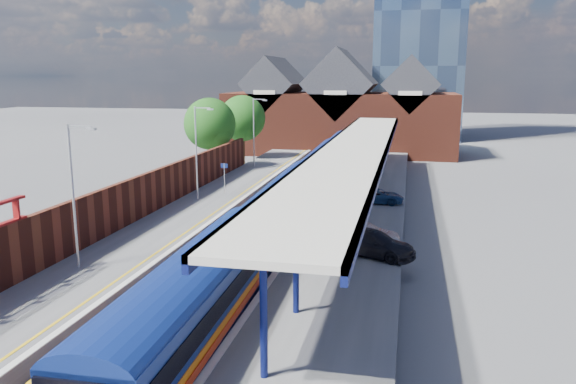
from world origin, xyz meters
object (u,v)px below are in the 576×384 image
(lamp_post_d, at_px, (255,128))
(platform_sign, at_px, (224,173))
(lamp_post_c, at_px, (198,147))
(parked_car_silver, at_px, (360,235))
(lamp_post_b, at_px, (75,188))
(parked_car_blue, at_px, (377,196))
(train, at_px, (311,179))
(parked_car_dark, at_px, (372,243))

(lamp_post_d, height_order, platform_sign, lamp_post_d)
(lamp_post_c, height_order, parked_car_silver, lamp_post_c)
(parked_car_silver, bearing_deg, lamp_post_b, 122.97)
(lamp_post_d, height_order, parked_car_blue, lamp_post_d)
(parked_car_blue, bearing_deg, train, 62.24)
(train, xyz_separation_m, lamp_post_b, (-7.86, -20.29, 2.87))
(lamp_post_d, bearing_deg, parked_car_silver, -63.04)
(lamp_post_d, relative_size, platform_sign, 2.80)
(train, xyz_separation_m, lamp_post_d, (-7.86, 11.71, 2.87))
(train, height_order, lamp_post_d, lamp_post_d)
(lamp_post_b, distance_m, parked_car_blue, 22.22)
(platform_sign, height_order, parked_car_dark, platform_sign)
(lamp_post_c, bearing_deg, parked_car_blue, 6.13)
(train, bearing_deg, platform_sign, -160.57)
(platform_sign, bearing_deg, parked_car_blue, -2.71)
(lamp_post_c, xyz_separation_m, parked_car_silver, (13.09, -9.73, -3.31))
(lamp_post_d, distance_m, parked_car_silver, 29.05)
(lamp_post_c, distance_m, lamp_post_d, 16.00)
(platform_sign, height_order, parked_car_silver, platform_sign)
(train, relative_size, lamp_post_b, 9.42)
(train, xyz_separation_m, parked_car_blue, (5.49, -2.86, -0.58))
(lamp_post_b, distance_m, parked_car_silver, 14.89)
(lamp_post_b, relative_size, parked_car_silver, 1.69)
(lamp_post_c, height_order, parked_car_blue, lamp_post_c)
(lamp_post_c, relative_size, lamp_post_d, 1.00)
(lamp_post_b, height_order, lamp_post_d, same)
(parked_car_silver, bearing_deg, parked_car_blue, 6.07)
(lamp_post_b, height_order, parked_car_dark, lamp_post_b)
(parked_car_silver, xyz_separation_m, parked_car_dark, (0.74, -1.37, -0.01))
(lamp_post_d, xyz_separation_m, parked_car_blue, (13.34, -14.57, -3.45))
(lamp_post_d, distance_m, parked_car_blue, 20.05)
(lamp_post_c, bearing_deg, lamp_post_d, 90.00)
(train, relative_size, parked_car_dark, 14.28)
(train, xyz_separation_m, parked_car_silver, (5.23, -14.02, -0.44))
(parked_car_silver, bearing_deg, parked_car_dark, -144.41)
(lamp_post_d, bearing_deg, parked_car_blue, -47.52)
(lamp_post_c, height_order, platform_sign, lamp_post_c)
(parked_car_dark, bearing_deg, lamp_post_b, 131.17)
(train, relative_size, lamp_post_d, 9.42)
(lamp_post_d, xyz_separation_m, platform_sign, (1.36, -14.00, -2.30))
(lamp_post_c, xyz_separation_m, parked_car_dark, (13.83, -11.10, -3.32))
(train, height_order, parked_car_silver, train)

